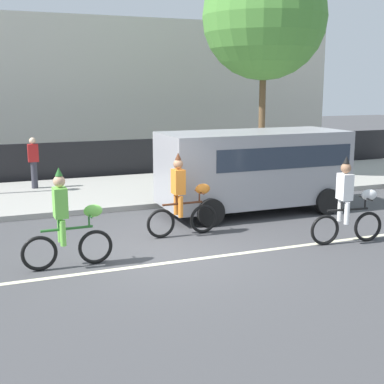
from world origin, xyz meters
name	(u,v)px	position (x,y,z in m)	size (l,w,h in m)	color
ground_plane	(174,254)	(0.00, 0.00, 0.00)	(80.00, 80.00, 0.00)	#424244
road_centre_line	(183,261)	(0.00, -0.50, 0.00)	(36.00, 0.14, 0.01)	beige
sidewalk_curb	(104,192)	(0.00, 6.50, 0.07)	(60.00, 5.00, 0.15)	#9E9B93
fence_line	(85,161)	(0.00, 9.40, 0.70)	(40.00, 0.08, 1.40)	black
building_backdrop	(39,89)	(-0.56, 18.00, 3.18)	(28.00, 8.00, 6.37)	beige
parade_cyclist_lime	(68,224)	(-2.13, -0.02, 0.84)	(1.72, 0.50, 1.92)	black
parade_cyclist_orange	(183,199)	(0.65, 1.21, 0.84)	(1.72, 0.50, 1.92)	black
parade_cyclist_zebra	(349,205)	(3.75, -0.70, 0.84)	(1.72, 0.50, 1.92)	black
parked_van_grey	(256,165)	(3.32, 2.70, 1.28)	(5.00, 2.22, 2.18)	#99999E
street_tree_near_lamp	(264,17)	(6.26, 7.66, 5.77)	(4.47, 4.47, 7.87)	brown
pedestrian_onlooker	(34,161)	(-1.97, 7.60, 1.01)	(0.32, 0.20, 1.62)	#33333D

